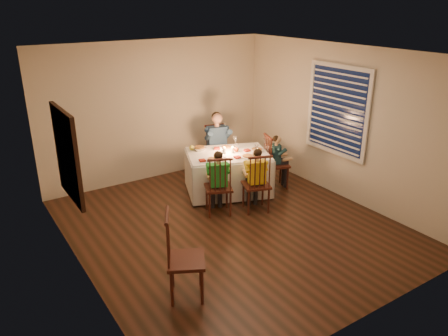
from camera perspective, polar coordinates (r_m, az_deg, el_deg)
ground at (r=6.78m, az=1.02°, el=-7.57°), size 5.00×5.00×0.00m
wall_left at (r=5.39m, az=-19.07°, el=-1.37°), size 0.02×5.00×2.60m
wall_right at (r=7.70m, az=15.14°, el=5.71°), size 0.02×5.00×2.60m
wall_back at (r=8.36m, az=-8.68°, el=7.40°), size 4.50×0.02×2.60m
ceiling at (r=5.98m, az=1.19°, el=14.84°), size 5.00×5.00×0.00m
dining_table at (r=7.71m, az=0.51°, el=0.45°), size 1.70×1.47×0.71m
chair_adult at (r=8.62m, az=-0.85°, el=-1.03°), size 0.49×0.48×1.01m
chair_near_left at (r=7.17m, az=-0.73°, el=-5.86°), size 0.54×0.53×1.01m
chair_near_right at (r=7.28m, az=4.13°, el=-5.46°), size 0.53×0.51×1.01m
chair_end at (r=8.18m, az=6.73°, el=-2.45°), size 0.50×0.52×1.01m
chair_extra at (r=5.39m, az=-4.82°, el=-16.18°), size 0.58×0.59×1.08m
adult at (r=8.62m, az=-0.85°, el=-1.03°), size 0.56×0.53×1.28m
child_green at (r=7.17m, az=-0.73°, el=-5.86°), size 0.45×0.44×1.07m
child_yellow at (r=7.28m, az=4.13°, el=-5.46°), size 0.45×0.43×1.08m
child_teal at (r=8.18m, az=6.73°, el=-2.45°), size 0.37×0.38×1.00m
setting_adult at (r=7.88m, az=0.35°, el=2.65°), size 0.34×0.34×0.02m
setting_green at (r=7.29m, az=-1.46°, el=1.06°), size 0.34×0.34×0.02m
setting_yellow at (r=7.45m, az=3.09°, el=1.49°), size 0.34×0.34×0.02m
setting_teal at (r=7.80m, az=4.31°, el=2.37°), size 0.34×0.34×0.02m
candle_left at (r=7.61m, az=0.04°, el=2.27°), size 0.06×0.06×0.10m
candle_right at (r=7.64m, az=1.13°, el=2.34°), size 0.06×0.06×0.10m
squash at (r=7.80m, az=-4.24°, el=2.66°), size 0.09×0.09×0.09m
orange_fruit at (r=7.71m, az=1.62°, el=2.43°), size 0.08×0.08×0.08m
serving_bowl at (r=7.78m, az=-3.19°, el=2.51°), size 0.25×0.25×0.06m
wall_mirror at (r=5.61m, az=-19.80°, el=1.59°), size 0.06×0.95×1.15m
window_blinds at (r=7.68m, az=14.51°, el=7.29°), size 0.07×1.34×1.54m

